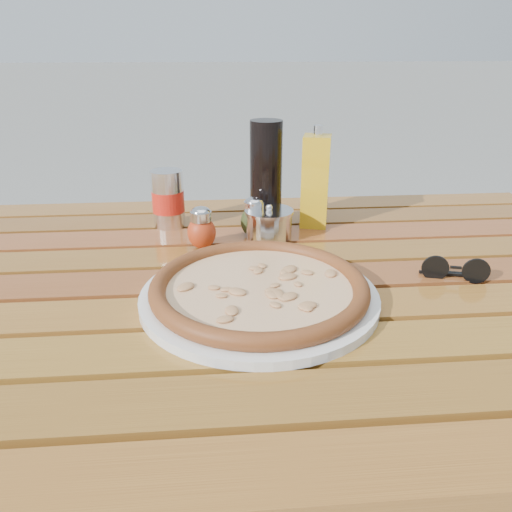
{
  "coord_description": "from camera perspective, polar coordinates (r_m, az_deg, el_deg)",
  "views": [
    {
      "loc": [
        -0.06,
        -0.75,
        1.11
      ],
      "look_at": [
        0.0,
        0.02,
        0.78
      ],
      "focal_mm": 35.0,
      "sensor_mm": 36.0,
      "label": 1
    }
  ],
  "objects": [
    {
      "name": "pizza",
      "position": [
        0.75,
        0.37,
        -3.56
      ],
      "size": [
        0.46,
        0.46,
        0.03
      ],
      "rotation": [
        0.0,
        0.0,
        0.6
      ],
      "color": "#F9E0B2",
      "rests_on": "plate"
    },
    {
      "name": "dark_bottle",
      "position": [
        1.04,
        1.14,
        9.23
      ],
      "size": [
        0.08,
        0.08,
        0.22
      ],
      "primitive_type": "cylinder",
      "rotation": [
        0.0,
        0.0,
        -0.32
      ],
      "color": "black",
      "rests_on": "table"
    },
    {
      "name": "olive_oil_cruet",
      "position": [
        1.05,
        6.81,
        8.5
      ],
      "size": [
        0.07,
        0.07,
        0.21
      ],
      "rotation": [
        0.0,
        0.0,
        -0.26
      ],
      "color": "gold",
      "rests_on": "table"
    },
    {
      "name": "oregano_shaker",
      "position": [
        1.0,
        -0.23,
        4.4
      ],
      "size": [
        0.07,
        0.07,
        0.08
      ],
      "rotation": [
        0.0,
        0.0,
        -0.29
      ],
      "color": "#323C18",
      "rests_on": "table"
    },
    {
      "name": "soda_can",
      "position": [
        1.06,
        -10.01,
        6.38
      ],
      "size": [
        0.09,
        0.09,
        0.12
      ],
      "rotation": [
        0.0,
        0.0,
        -0.43
      ],
      "color": "silver",
      "rests_on": "table"
    },
    {
      "name": "table",
      "position": [
        0.87,
        0.11,
        -6.94
      ],
      "size": [
        1.4,
        0.9,
        0.75
      ],
      "color": "#371A0C",
      "rests_on": "ground"
    },
    {
      "name": "parmesan_tin",
      "position": [
        0.99,
        1.49,
        3.7
      ],
      "size": [
        0.1,
        0.1,
        0.07
      ],
      "rotation": [
        0.0,
        0.0,
        -0.08
      ],
      "color": "silver",
      "rests_on": "table"
    },
    {
      "name": "plate",
      "position": [
        0.76,
        0.37,
        -4.62
      ],
      "size": [
        0.47,
        0.47,
        0.01
      ],
      "primitive_type": "cylinder",
      "rotation": [
        0.0,
        0.0,
        0.4
      ],
      "color": "silver",
      "rests_on": "table"
    },
    {
      "name": "sunglasses",
      "position": [
        0.89,
        21.79,
        -1.53
      ],
      "size": [
        0.11,
        0.05,
        0.04
      ],
      "rotation": [
        0.0,
        0.0,
        -0.27
      ],
      "color": "black",
      "rests_on": "table"
    },
    {
      "name": "pepper_shaker",
      "position": [
        0.95,
        -6.25,
        3.14
      ],
      "size": [
        0.06,
        0.06,
        0.08
      ],
      "rotation": [
        0.0,
        0.0,
        -0.13
      ],
      "color": "#BC3715",
      "rests_on": "table"
    }
  ]
}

